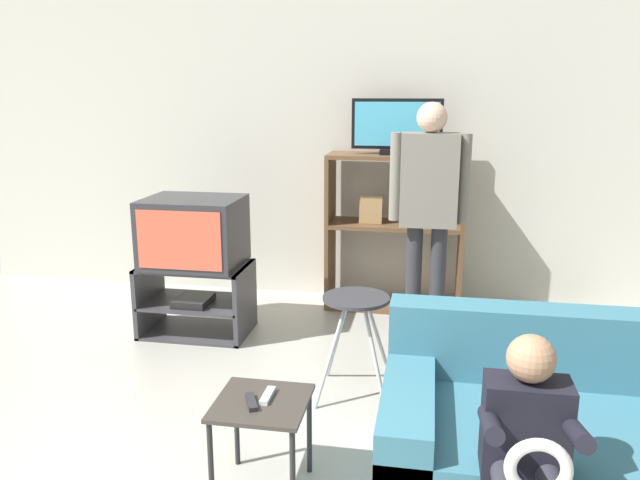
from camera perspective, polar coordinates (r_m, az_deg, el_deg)
name	(u,v)px	position (r m, az deg, el deg)	size (l,w,h in m)	color
wall_back	(332,143)	(5.22, 1.10, 8.86)	(6.40, 0.06, 2.60)	beige
tv_stand	(196,299)	(4.62, -11.24, -5.36)	(0.77, 0.48, 0.51)	#38383D
television_main	(194,232)	(4.49, -11.48, 0.74)	(0.67, 0.54, 0.48)	#2D2D33
media_shelf	(394,231)	(5.00, 6.80, 0.82)	(1.07, 0.40, 1.24)	brown
television_flat	(397,128)	(4.88, 7.03, 10.11)	(0.69, 0.20, 0.42)	black
folding_stool	(356,313)	(3.56, 3.31, -6.69)	(0.42, 0.44, 0.60)	#B7B7BC
snack_table	(262,414)	(2.80, -5.35, -15.60)	(0.40, 0.40, 0.44)	#38332D
remote_control_black	(251,402)	(2.74, -6.30, -14.50)	(0.04, 0.14, 0.02)	#232328
remote_control_white	(268,396)	(2.78, -4.82, -13.99)	(0.04, 0.14, 0.02)	silver
couch	(588,444)	(3.03, 23.33, -16.79)	(1.76, 0.93, 0.75)	teal
person_standing_adult	(429,200)	(4.27, 9.90, 3.62)	(0.53, 0.20, 1.66)	#2D2D33
person_seated_child	(528,447)	(2.37, 18.48, -17.47)	(0.33, 0.43, 0.91)	#2D2D38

